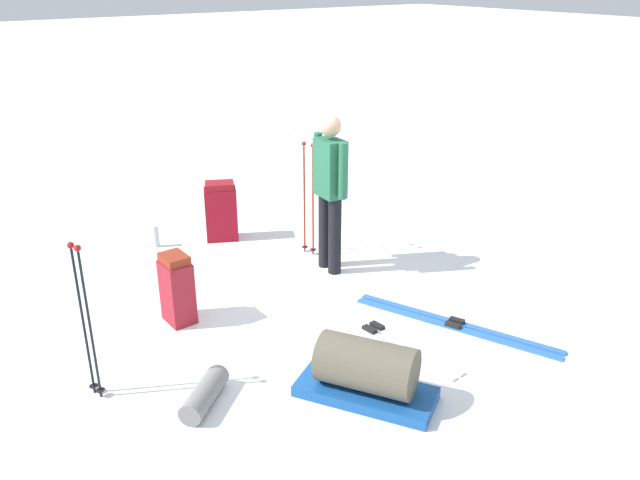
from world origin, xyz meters
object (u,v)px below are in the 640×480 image
Objects in this scene: skier_standing at (330,186)px; ski_pair_near at (455,325)px; ski_pair_far at (373,329)px; backpack_bright at (177,289)px; thermos_bottle at (156,236)px; ski_poles_planted_far at (309,193)px; gear_sled at (366,372)px; sleeping_mat_rolled at (205,394)px; backpack_large_dark at (221,211)px; ski_poles_planted_near at (85,314)px.

skier_standing is 1.92m from ski_pair_near.
ski_pair_far is 1.84m from backpack_bright.
thermos_bottle is at bearing -142.46° from skier_standing.
skier_standing is 0.90× the size of ski_pair_near.
ski_poles_planted_far is (-0.57, 1.87, 0.40)m from backpack_bright.
gear_sled is (2.00, -1.14, -0.73)m from skier_standing.
gear_sled is at bearing -75.85° from ski_pair_near.
sleeping_mat_rolled is (-0.64, -1.05, -0.13)m from gear_sled.
ski_pair_far is at bearing -19.50° from skier_standing.
sleeping_mat_rolled is at bearing -58.08° from skier_standing.
ski_pair_near is 3.44× the size of sleeping_mat_rolled.
ski_poles_planted_far is at bearing 172.75° from skier_standing.
sleeping_mat_rolled reaches higher than ski_pair_near.
skier_standing is 2.28m from thermos_bottle.
skier_standing is at bearing 92.64° from backpack_bright.
skier_standing reaches higher than backpack_large_dark.
ski_poles_planted_far is (-1.77, 0.52, 0.72)m from ski_pair_far.
backpack_bright is at bearing -73.15° from ski_poles_planted_far.
ski_pair_far is (1.28, -0.46, -0.94)m from skier_standing.
thermos_bottle is (-3.69, -0.16, -0.09)m from gear_sled.
ski_poles_planted_far is (0.97, 0.61, 0.38)m from backpack_large_dark.
ski_poles_planted_far is at bearing 154.26° from gear_sled.
backpack_large_dark is 0.82m from thermos_bottle.
ski_pair_far is 2.51m from ski_poles_planted_near.
ski_poles_planted_near is (-0.90, -3.02, 0.70)m from ski_pair_near.
thermos_bottle reaches higher than ski_pair_near.
ski_poles_planted_near is at bearing -133.81° from sleeping_mat_rolled.
sleeping_mat_rolled is 2.12× the size of thermos_bottle.
gear_sled is (1.92, 0.67, -0.11)m from backpack_bright.
thermos_bottle is at bearing 148.39° from ski_poles_planted_near.
backpack_bright reaches higher than sleeping_mat_rolled.
sleeping_mat_rolled is at bearing -16.28° from backpack_bright.
ski_pair_far is 1.53× the size of ski_poles_planted_near.
skier_standing is 1.33× the size of ski_poles_planted_near.
ski_poles_planted_far is at bearing 163.71° from ski_pair_far.
ski_pair_far is 1.98m from ski_poles_planted_far.
ski_pair_near is 7.28× the size of thermos_bottle.
backpack_large_dark reaches higher than sleeping_mat_rolled.
backpack_large_dark is at bearing 134.47° from ski_poles_planted_near.
ski_pair_near is at bearing 82.82° from sleeping_mat_rolled.
ski_poles_planted_far is (-2.14, -0.15, 0.72)m from ski_pair_near.
skier_standing reaches higher than ski_poles_planted_far.
skier_standing is at bearing 105.18° from ski_poles_planted_near.
ski_poles_planted_far is 1.15× the size of gear_sled.
ski_pair_near is at bearing 13.68° from backpack_large_dark.
ski_poles_planted_far is 2.39× the size of sleeping_mat_rolled.
thermos_bottle is (-3.35, -1.51, 0.12)m from ski_pair_near.
ski_pair_near and ski_pair_far have the same top height.
sleeping_mat_rolled is at bearing -30.15° from backpack_large_dark.
ski_pair_near is 2.64× the size of backpack_large_dark.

